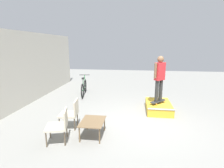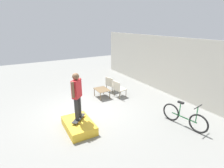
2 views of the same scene
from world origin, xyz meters
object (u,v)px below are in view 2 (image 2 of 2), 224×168
(skateboard_on_ramp, at_px, (79,118))
(bicycle, at_px, (184,117))
(person_skater, at_px, (77,93))
(skate_ramp_box, at_px, (79,125))
(patio_chair_right, at_px, (119,88))
(patio_chair_left, at_px, (111,84))
(coffee_table, at_px, (102,90))

(skateboard_on_ramp, height_order, bicycle, bicycle)
(person_skater, xyz_separation_m, bicycle, (1.79, 3.40, -1.02))
(skate_ramp_box, bearing_deg, patio_chair_right, 122.45)
(skate_ramp_box, relative_size, bicycle, 0.81)
(patio_chair_left, bearing_deg, person_skater, 116.97)
(skate_ramp_box, distance_m, coffee_table, 3.00)
(skateboard_on_ramp, bearing_deg, patio_chair_left, 177.76)
(coffee_table, relative_size, patio_chair_right, 0.94)
(person_skater, relative_size, patio_chair_right, 1.93)
(bicycle, bearing_deg, skate_ramp_box, -125.72)
(coffee_table, bearing_deg, bicycle, 19.83)
(patio_chair_left, distance_m, bicycle, 4.34)
(skate_ramp_box, height_order, bicycle, bicycle)
(skate_ramp_box, distance_m, patio_chair_right, 3.32)
(coffee_table, xyz_separation_m, bicycle, (3.90, 1.41, -0.02))
(patio_chair_right, xyz_separation_m, bicycle, (3.48, 0.65, -0.12))
(skate_ramp_box, xyz_separation_m, skateboard_on_ramp, (-0.07, 0.04, 0.24))
(skate_ramp_box, xyz_separation_m, person_skater, (-0.07, 0.04, 1.23))
(skate_ramp_box, height_order, patio_chair_left, patio_chair_left)
(person_skater, bearing_deg, patio_chair_right, 168.71)
(skate_ramp_box, height_order, person_skater, person_skater)
(coffee_table, bearing_deg, person_skater, -43.25)
(skate_ramp_box, distance_m, bicycle, 3.85)
(person_skater, relative_size, bicycle, 0.95)
(person_skater, bearing_deg, bicycle, 109.33)
(skate_ramp_box, xyz_separation_m, coffee_table, (-2.19, 2.03, 0.23))
(patio_chair_right, bearing_deg, coffee_table, 53.18)
(skateboard_on_ramp, height_order, patio_chair_right, patio_chair_right)
(skateboard_on_ramp, xyz_separation_m, patio_chair_right, (-1.70, 2.75, 0.09))
(skateboard_on_ramp, relative_size, bicycle, 0.38)
(patio_chair_left, height_order, bicycle, bicycle)
(skateboard_on_ramp, bearing_deg, bicycle, 107.74)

